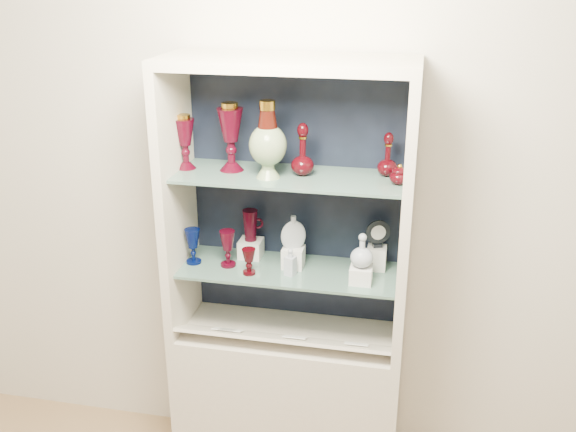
% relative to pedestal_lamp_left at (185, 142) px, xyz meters
% --- Properties ---
extents(wall_back, '(3.50, 0.02, 2.80)m').
position_rel_pedestal_lamp_left_xyz_m(wall_back, '(0.44, 0.19, -0.18)').
color(wall_back, beige).
rests_on(wall_back, ground).
extents(cabinet_base, '(1.00, 0.40, 0.75)m').
position_rel_pedestal_lamp_left_xyz_m(cabinet_base, '(0.44, -0.03, -1.21)').
color(cabinet_base, beige).
rests_on(cabinet_base, ground).
extents(cabinet_back_panel, '(0.98, 0.02, 1.15)m').
position_rel_pedestal_lamp_left_xyz_m(cabinet_back_panel, '(0.44, 0.16, -0.26)').
color(cabinet_back_panel, black).
rests_on(cabinet_back_panel, cabinet_base).
extents(cabinet_side_left, '(0.04, 0.40, 1.15)m').
position_rel_pedestal_lamp_left_xyz_m(cabinet_side_left, '(-0.04, -0.03, -0.26)').
color(cabinet_side_left, beige).
rests_on(cabinet_side_left, cabinet_base).
extents(cabinet_side_right, '(0.04, 0.40, 1.15)m').
position_rel_pedestal_lamp_left_xyz_m(cabinet_side_right, '(0.92, -0.03, -0.26)').
color(cabinet_side_right, beige).
rests_on(cabinet_side_right, cabinet_base).
extents(cabinet_top_cap, '(1.00, 0.40, 0.04)m').
position_rel_pedestal_lamp_left_xyz_m(cabinet_top_cap, '(0.44, -0.03, 0.34)').
color(cabinet_top_cap, beige).
rests_on(cabinet_top_cap, cabinet_side_left).
extents(shelf_lower, '(0.92, 0.34, 0.01)m').
position_rel_pedestal_lamp_left_xyz_m(shelf_lower, '(0.44, -0.01, -0.54)').
color(shelf_lower, slate).
rests_on(shelf_lower, cabinet_side_left).
extents(shelf_upper, '(0.92, 0.34, 0.01)m').
position_rel_pedestal_lamp_left_xyz_m(shelf_upper, '(0.44, -0.01, -0.12)').
color(shelf_upper, slate).
rests_on(shelf_upper, cabinet_side_left).
extents(label_ledge, '(0.92, 0.17, 0.09)m').
position_rel_pedestal_lamp_left_xyz_m(label_ledge, '(0.44, -0.14, -0.80)').
color(label_ledge, beige).
rests_on(label_ledge, cabinet_base).
extents(label_card_0, '(0.10, 0.06, 0.03)m').
position_rel_pedestal_lamp_left_xyz_m(label_card_0, '(0.49, -0.14, -0.79)').
color(label_card_0, white).
rests_on(label_card_0, label_ledge).
extents(label_card_1, '(0.10, 0.06, 0.03)m').
position_rel_pedestal_lamp_left_xyz_m(label_card_1, '(0.21, -0.14, -0.79)').
color(label_card_1, white).
rests_on(label_card_1, label_ledge).
extents(label_card_2, '(0.10, 0.06, 0.03)m').
position_rel_pedestal_lamp_left_xyz_m(label_card_2, '(0.75, -0.14, -0.79)').
color(label_card_2, white).
rests_on(label_card_2, label_ledge).
extents(label_card_3, '(0.10, 0.06, 0.03)m').
position_rel_pedestal_lamp_left_xyz_m(label_card_3, '(0.18, -0.14, -0.79)').
color(label_card_3, white).
rests_on(label_card_3, label_ledge).
extents(pedestal_lamp_left, '(0.11, 0.11, 0.23)m').
position_rel_pedestal_lamp_left_xyz_m(pedestal_lamp_left, '(0.00, 0.00, 0.00)').
color(pedestal_lamp_left, '#3F0714').
rests_on(pedestal_lamp_left, shelf_upper).
extents(pedestal_lamp_right, '(0.13, 0.13, 0.28)m').
position_rel_pedestal_lamp_left_xyz_m(pedestal_lamp_right, '(0.19, 0.01, 0.03)').
color(pedestal_lamp_right, '#3F0714').
rests_on(pedestal_lamp_right, shelf_upper).
extents(enamel_urn, '(0.16, 0.16, 0.31)m').
position_rel_pedestal_lamp_left_xyz_m(enamel_urn, '(0.36, -0.05, 0.04)').
color(enamel_urn, '#0D3F23').
rests_on(enamel_urn, shelf_upper).
extents(ruby_decanter_a, '(0.12, 0.12, 0.24)m').
position_rel_pedestal_lamp_left_xyz_m(ruby_decanter_a, '(0.49, 0.01, 0.01)').
color(ruby_decanter_a, '#3B050A').
rests_on(ruby_decanter_a, shelf_upper).
extents(ruby_decanter_b, '(0.10, 0.10, 0.19)m').
position_rel_pedestal_lamp_left_xyz_m(ruby_decanter_b, '(0.83, 0.06, -0.02)').
color(ruby_decanter_b, '#3B050A').
rests_on(ruby_decanter_b, shelf_upper).
extents(lidded_bowl, '(0.08, 0.08, 0.08)m').
position_rel_pedestal_lamp_left_xyz_m(lidded_bowl, '(0.88, -0.03, -0.07)').
color(lidded_bowl, '#3B050A').
rests_on(lidded_bowl, shelf_upper).
extents(cobalt_goblet, '(0.08, 0.08, 0.16)m').
position_rel_pedestal_lamp_left_xyz_m(cobalt_goblet, '(0.02, -0.03, -0.46)').
color(cobalt_goblet, '#020C40').
rests_on(cobalt_goblet, shelf_lower).
extents(ruby_goblet_tall, '(0.09, 0.09, 0.16)m').
position_rel_pedestal_lamp_left_xyz_m(ruby_goblet_tall, '(0.18, -0.03, -0.45)').
color(ruby_goblet_tall, '#3F0714').
rests_on(ruby_goblet_tall, shelf_lower).
extents(ruby_goblet_small, '(0.06, 0.06, 0.11)m').
position_rel_pedestal_lamp_left_xyz_m(ruby_goblet_small, '(0.29, -0.09, -0.48)').
color(ruby_goblet_small, '#3B050A').
rests_on(ruby_goblet_small, shelf_lower).
extents(riser_ruby_pitcher, '(0.10, 0.10, 0.08)m').
position_rel_pedestal_lamp_left_xyz_m(riser_ruby_pitcher, '(0.25, 0.08, -0.49)').
color(riser_ruby_pitcher, silver).
rests_on(riser_ruby_pitcher, shelf_lower).
extents(ruby_pitcher, '(0.12, 0.09, 0.14)m').
position_rel_pedestal_lamp_left_xyz_m(ruby_pitcher, '(0.25, 0.08, -0.38)').
color(ruby_pitcher, '#3F0714').
rests_on(ruby_pitcher, riser_ruby_pitcher).
extents(clear_square_bottle, '(0.05, 0.05, 0.12)m').
position_rel_pedestal_lamp_left_xyz_m(clear_square_bottle, '(0.46, -0.06, -0.47)').
color(clear_square_bottle, '#A3ACBB').
rests_on(clear_square_bottle, shelf_lower).
extents(riser_flat_flask, '(0.09, 0.09, 0.09)m').
position_rel_pedestal_lamp_left_xyz_m(riser_flat_flask, '(0.45, 0.02, -0.49)').
color(riser_flat_flask, silver).
rests_on(riser_flat_flask, shelf_lower).
extents(flat_flask, '(0.12, 0.08, 0.15)m').
position_rel_pedestal_lamp_left_xyz_m(flat_flask, '(0.45, 0.02, -0.37)').
color(flat_flask, '#A8B1BA').
rests_on(flat_flask, riser_flat_flask).
extents(riser_clear_round_decanter, '(0.09, 0.09, 0.07)m').
position_rel_pedestal_lamp_left_xyz_m(riser_clear_round_decanter, '(0.75, -0.07, -0.50)').
color(riser_clear_round_decanter, silver).
rests_on(riser_clear_round_decanter, shelf_lower).
extents(clear_round_decanter, '(0.09, 0.09, 0.14)m').
position_rel_pedestal_lamp_left_xyz_m(clear_round_decanter, '(0.75, -0.07, -0.39)').
color(clear_round_decanter, '#A3ACBB').
rests_on(clear_round_decanter, riser_clear_round_decanter).
extents(riser_cameo_medallion, '(0.08, 0.08, 0.10)m').
position_rel_pedestal_lamp_left_xyz_m(riser_cameo_medallion, '(0.81, 0.07, -0.48)').
color(riser_cameo_medallion, silver).
rests_on(riser_cameo_medallion, shelf_lower).
extents(cameo_medallion, '(0.11, 0.07, 0.12)m').
position_rel_pedestal_lamp_left_xyz_m(cameo_medallion, '(0.81, 0.07, -0.37)').
color(cameo_medallion, black).
rests_on(cameo_medallion, riser_cameo_medallion).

